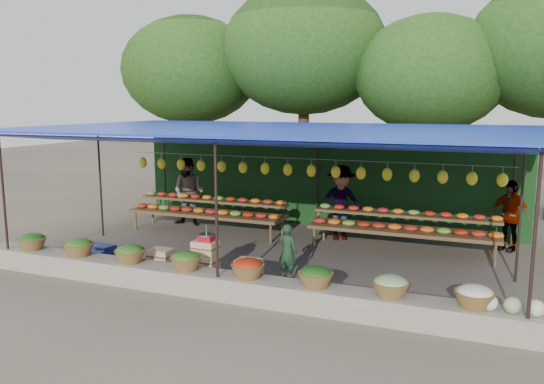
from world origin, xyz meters
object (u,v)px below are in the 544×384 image
at_px(weighing_scale, 207,237).
at_px(blue_crate_front, 89,260).
at_px(blue_crate_back, 102,252).
at_px(crate_counter, 204,264).
at_px(vendor_seated, 287,251).

relative_size(weighing_scale, blue_crate_front, 0.58).
distance_m(blue_crate_front, blue_crate_back, 0.65).
bearing_deg(blue_crate_front, crate_counter, -15.47).
xyz_separation_m(crate_counter, blue_crate_front, (-2.56, -0.22, -0.15)).
distance_m(crate_counter, vendor_seated, 1.60).
relative_size(crate_counter, vendor_seated, 2.18).
bearing_deg(weighing_scale, blue_crate_front, -175.23).
xyz_separation_m(crate_counter, weighing_scale, (0.06, -0.00, 0.53)).
bearing_deg(weighing_scale, blue_crate_back, 171.75).
height_order(weighing_scale, blue_crate_back, weighing_scale).
height_order(crate_counter, weighing_scale, weighing_scale).
xyz_separation_m(weighing_scale, blue_crate_back, (-2.80, 0.41, -0.69)).
distance_m(crate_counter, blue_crate_front, 2.57).
bearing_deg(weighing_scale, crate_counter, 180.00).
relative_size(weighing_scale, vendor_seated, 0.29).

